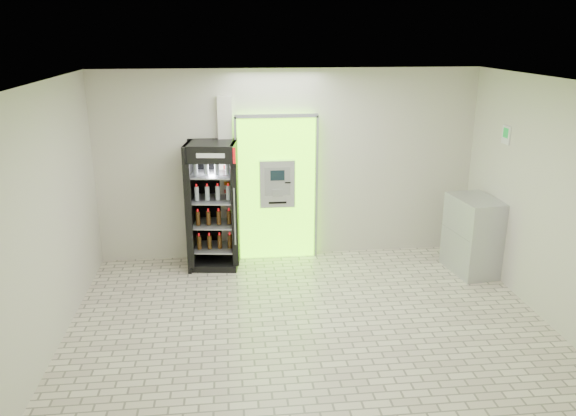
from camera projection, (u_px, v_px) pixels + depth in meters
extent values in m
plane|color=beige|center=(311.00, 329.00, 6.96)|extent=(6.00, 6.00, 0.00)
plane|color=beige|center=(289.00, 165.00, 8.87)|extent=(6.00, 0.00, 6.00)
plane|color=beige|center=(363.00, 319.00, 4.14)|extent=(6.00, 0.00, 6.00)
plane|color=beige|center=(44.00, 223.00, 6.19)|extent=(0.00, 5.00, 5.00)
plane|color=beige|center=(556.00, 206.00, 6.82)|extent=(0.00, 5.00, 5.00)
plane|color=white|center=(314.00, 82.00, 6.05)|extent=(6.00, 6.00, 0.00)
cube|color=#71F810|center=(277.00, 188.00, 8.89)|extent=(1.20, 0.12, 2.30)
cube|color=gray|center=(277.00, 116.00, 8.48)|extent=(1.28, 0.04, 0.06)
cube|color=gray|center=(237.00, 190.00, 8.76)|extent=(0.04, 0.04, 2.30)
cube|color=gray|center=(316.00, 188.00, 8.89)|extent=(0.04, 0.04, 2.30)
cube|color=black|center=(283.00, 228.00, 9.05)|extent=(0.62, 0.01, 0.67)
cube|color=black|center=(254.00, 137.00, 8.56)|extent=(0.22, 0.01, 0.18)
cube|color=#AFB1B7|center=(277.00, 184.00, 8.76)|extent=(0.55, 0.12, 0.75)
cube|color=black|center=(277.00, 175.00, 8.65)|extent=(0.22, 0.01, 0.16)
cube|color=gray|center=(278.00, 193.00, 8.74)|extent=(0.16, 0.01, 0.12)
cube|color=black|center=(288.00, 183.00, 8.70)|extent=(0.09, 0.01, 0.02)
cube|color=black|center=(278.00, 203.00, 8.78)|extent=(0.28, 0.01, 0.03)
cube|color=silver|center=(227.00, 180.00, 8.79)|extent=(0.22, 0.10, 2.60)
cube|color=#193FB2|center=(226.00, 159.00, 8.63)|extent=(0.09, 0.01, 0.06)
cube|color=red|center=(226.00, 167.00, 8.67)|extent=(0.09, 0.01, 0.06)
cube|color=yellow|center=(227.00, 175.00, 8.71)|extent=(0.09, 0.01, 0.06)
cube|color=orange|center=(227.00, 183.00, 8.75)|extent=(0.09, 0.01, 0.06)
cube|color=red|center=(227.00, 191.00, 8.79)|extent=(0.09, 0.01, 0.06)
cube|color=black|center=(213.00, 206.00, 8.58)|extent=(0.81, 0.76, 1.96)
cube|color=black|center=(214.00, 200.00, 8.88)|extent=(0.73, 0.15, 1.96)
cube|color=red|center=(210.00, 156.00, 8.01)|extent=(0.71, 0.10, 0.23)
cube|color=white|center=(210.00, 156.00, 8.01)|extent=(0.41, 0.06, 0.07)
cube|color=black|center=(216.00, 262.00, 8.86)|extent=(0.81, 0.76, 0.10)
cylinder|color=gray|center=(235.00, 217.00, 8.31)|extent=(0.03, 0.03, 0.88)
cube|color=gray|center=(215.00, 247.00, 8.79)|extent=(0.68, 0.64, 0.02)
cube|color=gray|center=(214.00, 224.00, 8.67)|extent=(0.68, 0.64, 0.02)
cube|color=gray|center=(213.00, 199.00, 8.55)|extent=(0.68, 0.64, 0.02)
cube|color=gray|center=(212.00, 175.00, 8.44)|extent=(0.68, 0.64, 0.02)
cube|color=#AFB1B7|center=(473.00, 235.00, 8.47)|extent=(0.69, 0.94, 1.16)
cube|color=gray|center=(455.00, 232.00, 8.42)|extent=(0.11, 0.85, 0.01)
cube|color=white|center=(506.00, 135.00, 7.95)|extent=(0.02, 0.22, 0.26)
cube|color=#0D9731|center=(506.00, 133.00, 7.94)|extent=(0.00, 0.14, 0.14)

